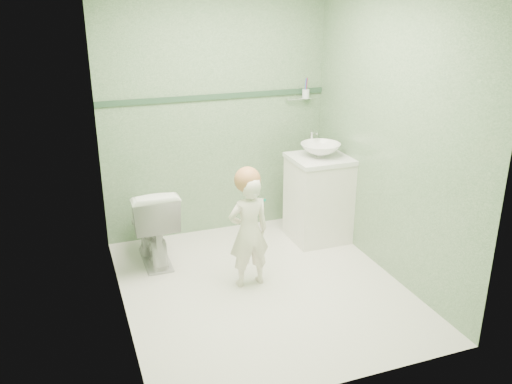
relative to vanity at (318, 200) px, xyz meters
name	(u,v)px	position (x,y,z in m)	size (l,w,h in m)	color
ground	(262,287)	(-0.84, -0.70, -0.40)	(2.50, 2.50, 0.00)	white
room_shell	(263,146)	(-0.84, -0.70, 0.80)	(2.50, 2.54, 2.40)	#668D64
trim_stripe	(216,97)	(-0.84, 0.54, 0.95)	(2.20, 0.02, 0.05)	#2B4A34
vanity	(318,200)	(0.00, 0.00, 0.00)	(0.52, 0.50, 0.80)	white
counter	(320,159)	(0.00, 0.00, 0.41)	(0.54, 0.52, 0.04)	white
basin	(320,150)	(0.00, 0.00, 0.49)	(0.37, 0.37, 0.13)	white
faucet	(312,137)	(0.00, 0.19, 0.57)	(0.03, 0.13, 0.18)	silver
cup_holder	(305,94)	(0.05, 0.48, 0.93)	(0.26, 0.07, 0.21)	silver
toilet	(152,224)	(-1.58, 0.08, -0.04)	(0.40, 0.70, 0.71)	white
toddler	(249,232)	(-0.92, -0.61, 0.07)	(0.34, 0.22, 0.94)	white
hair_cap	(247,180)	(-0.92, -0.58, 0.50)	(0.21, 0.21, 0.21)	#B67747
teal_toothbrush	(264,199)	(-0.84, -0.73, 0.38)	(0.11, 0.13, 0.08)	#01947E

